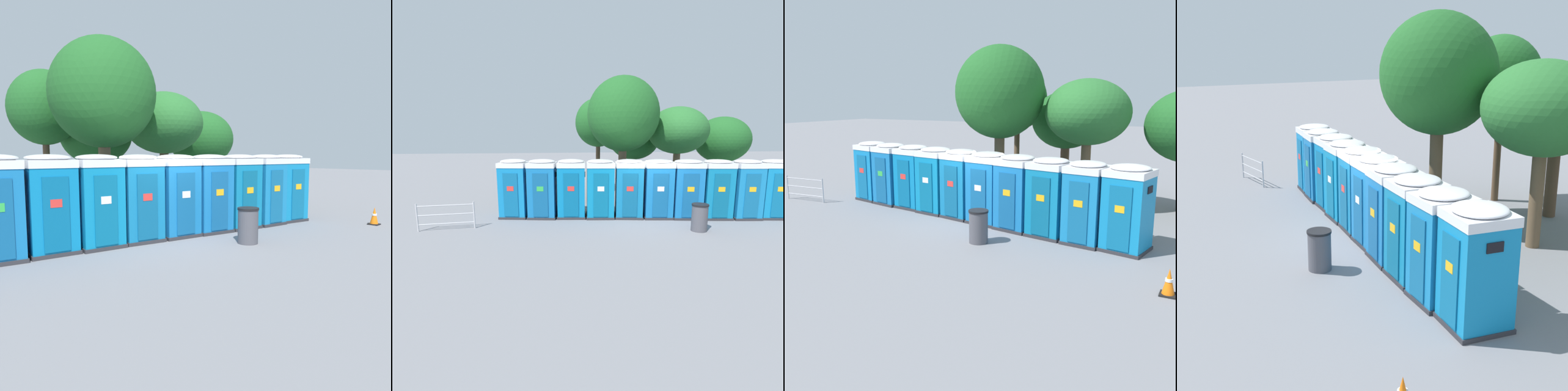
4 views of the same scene
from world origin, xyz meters
TOP-DOWN VIEW (x-y plane):
  - ground_plane at (0.00, 0.00)m, footprint 120.00×120.00m
  - portapotty_0 at (-5.52, 1.14)m, footprint 1.38×1.40m
  - portapotty_1 at (-4.29, 0.88)m, footprint 1.40×1.40m
  - portapotty_2 at (-3.05, 0.75)m, footprint 1.36×1.35m
  - portapotty_3 at (-1.82, 0.52)m, footprint 1.34×1.34m
  - portapotty_4 at (-0.58, 0.35)m, footprint 1.38×1.39m
  - portapotty_5 at (0.66, 0.13)m, footprint 1.38×1.37m
  - portapotty_6 at (1.88, -0.13)m, footprint 1.42×1.40m
  - portapotty_7 at (3.12, -0.33)m, footprint 1.39×1.37m
  - portapotty_8 at (4.35, -0.54)m, footprint 1.30×1.33m
  - portapotty_9 at (5.60, -0.66)m, footprint 1.43×1.40m
  - street_tree_0 at (6.62, 5.11)m, footprint 3.29×3.29m
  - street_tree_1 at (3.10, 3.71)m, footprint 3.28×3.28m
  - street_tree_2 at (-0.23, 2.82)m, footprint 3.57×3.57m
  - street_tree_3 at (-0.90, 6.06)m, footprint 2.73×2.73m
  - street_tree_4 at (1.41, 6.28)m, footprint 3.07×3.07m
  - trash_can at (1.48, -2.07)m, footprint 0.62×0.62m
  - event_barrier at (-7.93, -0.54)m, footprint 2.05×0.21m

SIDE VIEW (x-z plane):
  - ground_plane at x=0.00m, z-range 0.00..0.00m
  - trash_can at x=1.48m, z-range 0.00..1.03m
  - event_barrier at x=-7.93m, z-range 0.04..1.09m
  - portapotty_9 at x=5.60m, z-range 0.01..2.55m
  - portapotty_6 at x=1.88m, z-range 0.01..2.55m
  - portapotty_5 at x=0.66m, z-range 0.01..2.55m
  - portapotty_7 at x=3.12m, z-range 0.01..2.55m
  - portapotty_2 at x=-3.05m, z-range 0.01..2.55m
  - portapotty_1 at x=-4.29m, z-range 0.01..2.55m
  - portapotty_3 at x=-1.82m, z-range 0.01..2.55m
  - portapotty_4 at x=-0.58m, z-range 0.01..2.55m
  - portapotty_0 at x=-5.52m, z-range 0.01..2.55m
  - portapotty_8 at x=4.35m, z-range 0.01..2.55m
  - street_tree_0 at x=6.62m, z-range 0.94..5.65m
  - street_tree_4 at x=1.41m, z-range 1.02..5.68m
  - street_tree_1 at x=3.10m, z-range 1.25..6.35m
  - street_tree_3 at x=-0.90m, z-range 1.43..7.20m
  - street_tree_2 at x=-0.23m, z-range 1.34..7.77m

